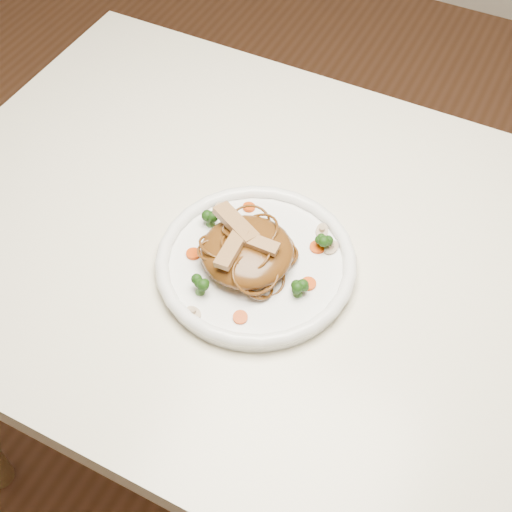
% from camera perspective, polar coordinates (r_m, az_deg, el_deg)
% --- Properties ---
extents(ground, '(4.00, 4.00, 0.00)m').
position_cam_1_polar(ground, '(1.67, 1.94, -15.82)').
color(ground, brown).
rests_on(ground, ground).
extents(table, '(1.20, 0.80, 0.75)m').
position_cam_1_polar(table, '(1.10, 2.84, -2.72)').
color(table, '#F0E6CB').
rests_on(table, ground).
extents(plate, '(0.29, 0.29, 0.02)m').
position_cam_1_polar(plate, '(0.99, 0.00, -0.79)').
color(plate, white).
rests_on(plate, table).
extents(noodle_mound, '(0.16, 0.16, 0.04)m').
position_cam_1_polar(noodle_mound, '(0.97, -0.75, 0.39)').
color(noodle_mound, '#603512').
rests_on(noodle_mound, plate).
extents(chicken_a, '(0.06, 0.02, 0.01)m').
position_cam_1_polar(chicken_a, '(0.95, 0.12, 1.11)').
color(chicken_a, tan).
rests_on(chicken_a, noodle_mound).
extents(chicken_b, '(0.08, 0.06, 0.01)m').
position_cam_1_polar(chicken_b, '(0.97, -1.68, 2.72)').
color(chicken_b, tan).
rests_on(chicken_b, noodle_mound).
extents(chicken_c, '(0.03, 0.07, 0.01)m').
position_cam_1_polar(chicken_c, '(0.94, -2.02, 0.63)').
color(chicken_c, tan).
rests_on(chicken_c, noodle_mound).
extents(broccoli_0, '(0.04, 0.04, 0.03)m').
position_cam_1_polar(broccoli_0, '(0.99, 5.65, 1.42)').
color(broccoli_0, '#1A440E').
rests_on(broccoli_0, plate).
extents(broccoli_1, '(0.03, 0.03, 0.03)m').
position_cam_1_polar(broccoli_1, '(1.02, -3.80, 3.10)').
color(broccoli_1, '#1A440E').
rests_on(broccoli_1, plate).
extents(broccoli_2, '(0.03, 0.03, 0.03)m').
position_cam_1_polar(broccoli_2, '(0.94, -4.70, -2.40)').
color(broccoli_2, '#1A440E').
rests_on(broccoli_2, plate).
extents(broccoli_3, '(0.03, 0.03, 0.03)m').
position_cam_1_polar(broccoli_3, '(0.94, 3.51, -2.68)').
color(broccoli_3, '#1A440E').
rests_on(broccoli_3, plate).
extents(carrot_0, '(0.03, 0.03, 0.00)m').
position_cam_1_polar(carrot_0, '(1.00, 5.09, 0.74)').
color(carrot_0, '#EA4508').
rests_on(carrot_0, plate).
extents(carrot_1, '(0.02, 0.02, 0.00)m').
position_cam_1_polar(carrot_1, '(1.00, -5.19, 0.19)').
color(carrot_1, '#EA4508').
rests_on(carrot_1, plate).
extents(carrot_2, '(0.03, 0.03, 0.00)m').
position_cam_1_polar(carrot_2, '(0.96, 4.36, -2.29)').
color(carrot_2, '#EA4508').
rests_on(carrot_2, plate).
extents(carrot_3, '(0.02, 0.02, 0.00)m').
position_cam_1_polar(carrot_3, '(1.05, -0.58, 4.07)').
color(carrot_3, '#EA4508').
rests_on(carrot_3, plate).
extents(carrot_4, '(0.02, 0.02, 0.00)m').
position_cam_1_polar(carrot_4, '(0.93, -1.31, -5.08)').
color(carrot_4, '#EA4508').
rests_on(carrot_4, plate).
extents(mushroom_0, '(0.03, 0.03, 0.01)m').
position_cam_1_polar(mushroom_0, '(0.93, -5.19, -4.71)').
color(mushroom_0, tan).
rests_on(mushroom_0, plate).
extents(mushroom_1, '(0.03, 0.03, 0.01)m').
position_cam_1_polar(mushroom_1, '(1.00, 6.20, 0.67)').
color(mushroom_1, tan).
rests_on(mushroom_1, plate).
extents(mushroom_2, '(0.03, 0.03, 0.01)m').
position_cam_1_polar(mushroom_2, '(1.05, -3.02, 3.82)').
color(mushroom_2, tan).
rests_on(mushroom_2, plate).
extents(mushroom_3, '(0.03, 0.03, 0.01)m').
position_cam_1_polar(mushroom_3, '(1.02, 5.46, 2.04)').
color(mushroom_3, tan).
rests_on(mushroom_3, plate).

